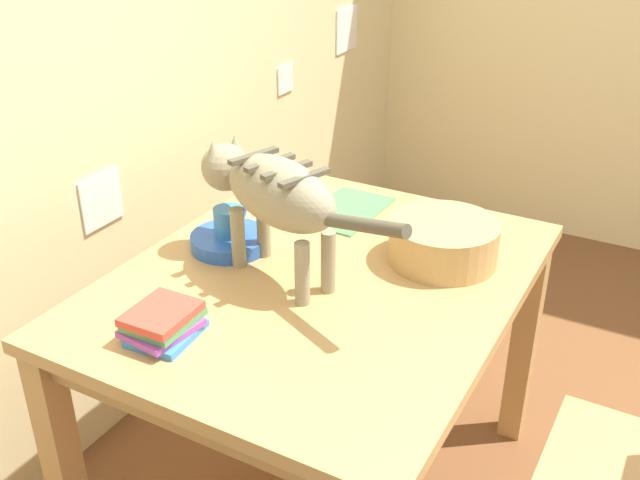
% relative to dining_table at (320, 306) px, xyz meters
% --- Properties ---
extents(wall_rear, '(4.97, 0.11, 2.50)m').
position_rel_dining_table_xyz_m(wall_rear, '(-0.10, 0.79, 0.60)').
color(wall_rear, beige).
rests_on(wall_rear, ground_plane).
extents(dining_table, '(1.16, 0.94, 0.74)m').
position_rel_dining_table_xyz_m(dining_table, '(0.00, 0.00, 0.00)').
color(dining_table, tan).
rests_on(dining_table, ground_plane).
extents(cat, '(0.27, 0.65, 0.31)m').
position_rel_dining_table_xyz_m(cat, '(-0.04, 0.11, 0.31)').
color(cat, gray).
rests_on(cat, dining_table).
extents(saucer_bowl, '(0.21, 0.21, 0.04)m').
position_rel_dining_table_xyz_m(saucer_bowl, '(0.02, 0.28, 0.11)').
color(saucer_bowl, '#2957B6').
rests_on(saucer_bowl, dining_table).
extents(coffee_mug, '(0.12, 0.08, 0.08)m').
position_rel_dining_table_xyz_m(coffee_mug, '(0.02, 0.28, 0.17)').
color(coffee_mug, '#3076BC').
rests_on(coffee_mug, saucer_bowl).
extents(magazine, '(0.30, 0.19, 0.01)m').
position_rel_dining_table_xyz_m(magazine, '(0.37, 0.11, 0.09)').
color(magazine, '#4DA153').
rests_on(magazine, dining_table).
extents(book_stack, '(0.17, 0.15, 0.07)m').
position_rel_dining_table_xyz_m(book_stack, '(-0.40, 0.17, 0.13)').
color(book_stack, '#3681CD').
rests_on(book_stack, dining_table).
extents(wicker_basket, '(0.28, 0.28, 0.11)m').
position_rel_dining_table_xyz_m(wicker_basket, '(0.22, -0.24, 0.15)').
color(wicker_basket, tan).
rests_on(wicker_basket, dining_table).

